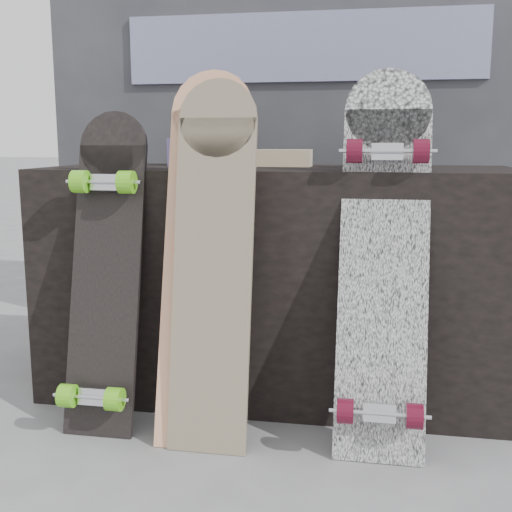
% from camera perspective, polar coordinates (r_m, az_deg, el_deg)
% --- Properties ---
extents(ground, '(60.00, 60.00, 0.00)m').
position_cam_1_polar(ground, '(1.96, -0.47, -16.90)').
color(ground, slate).
rests_on(ground, ground).
extents(vendor_table, '(1.60, 0.60, 0.80)m').
position_cam_1_polar(vendor_table, '(2.29, 1.86, -2.19)').
color(vendor_table, black).
rests_on(vendor_table, ground).
extents(booth, '(2.40, 0.22, 2.20)m').
position_cam_1_polar(booth, '(3.08, 4.34, 14.13)').
color(booth, '#303135').
rests_on(booth, ground).
extents(merch_box_purple, '(0.18, 0.12, 0.10)m').
position_cam_1_polar(merch_box_purple, '(2.42, -5.43, 9.21)').
color(merch_box_purple, navy).
rests_on(merch_box_purple, vendor_table).
extents(merch_box_small, '(0.14, 0.14, 0.12)m').
position_cam_1_polar(merch_box_small, '(2.22, 10.52, 9.25)').
color(merch_box_small, navy).
rests_on(merch_box_small, vendor_table).
extents(merch_box_flat, '(0.22, 0.10, 0.06)m').
position_cam_1_polar(merch_box_flat, '(2.32, 2.19, 8.70)').
color(merch_box_flat, '#D1B78C').
rests_on(merch_box_flat, vendor_table).
extents(longboard_geisha, '(0.25, 0.30, 1.11)m').
position_cam_1_polar(longboard_geisha, '(1.92, -4.48, 1.00)').
color(longboard_geisha, beige).
rests_on(longboard_geisha, ground).
extents(longboard_celtic, '(0.23, 0.23, 1.07)m').
position_cam_1_polar(longboard_celtic, '(1.87, -3.82, 0.33)').
color(longboard_celtic, '#CFB68D').
rests_on(longboard_celtic, ground).
extents(longboard_cascadia, '(0.26, 0.39, 1.11)m').
position_cam_1_polar(longboard_cascadia, '(1.89, 11.32, 0.37)').
color(longboard_cascadia, white).
rests_on(longboard_cascadia, ground).
extents(skateboard_dark, '(0.22, 0.32, 0.99)m').
position_cam_1_polar(skateboard_dark, '(2.04, -13.26, -0.92)').
color(skateboard_dark, black).
rests_on(skateboard_dark, ground).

